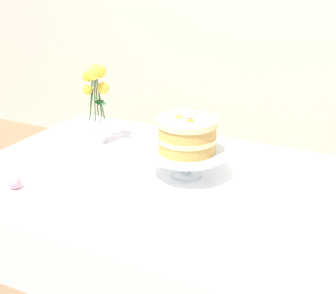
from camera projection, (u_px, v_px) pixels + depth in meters
dining_table at (154, 202)px, 1.74m from camera, size 1.40×1.00×0.74m
linen_napkin at (186, 176)px, 1.73m from camera, size 0.36×0.36×0.00m
cake_stand at (187, 155)px, 1.70m from camera, size 0.29×0.29×0.10m
layer_cake at (187, 135)px, 1.67m from camera, size 0.22×0.22×0.13m
flower_vase at (96, 103)px, 1.98m from camera, size 0.11×0.11×0.34m
fallen_rose at (14, 183)px, 1.63m from camera, size 0.11×0.11×0.05m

